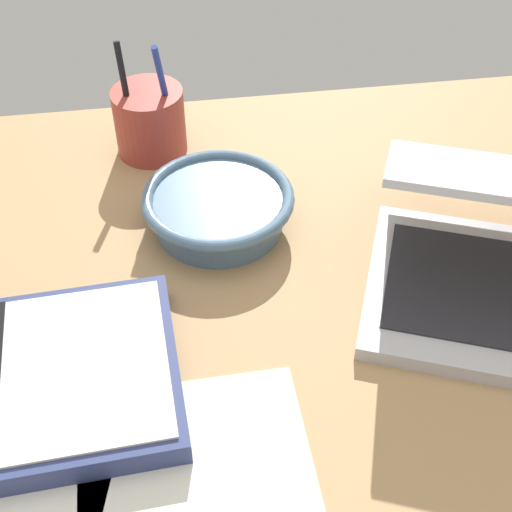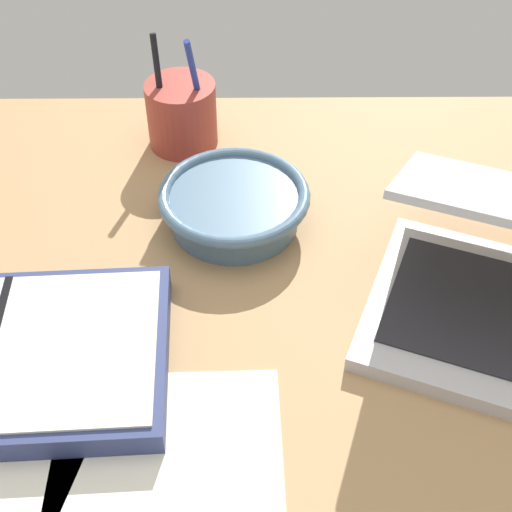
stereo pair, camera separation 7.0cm
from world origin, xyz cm
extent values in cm
cube|color=tan|center=(0.00, 0.00, 1.00)|extent=(140.00, 100.00, 2.00)
cylinder|color=slate|center=(-2.04, 22.47, 4.08)|extent=(14.98, 14.98, 4.16)
torus|color=slate|center=(-2.04, 22.47, 6.16)|extent=(17.63, 17.63, 1.41)
cylinder|color=#9E382D|center=(-9.10, 38.85, 6.40)|extent=(9.14, 9.14, 8.80)
cylinder|color=black|center=(-11.54, 38.24, 10.24)|extent=(1.57, 3.90, 14.34)
cylinder|color=#233899|center=(-6.79, 37.88, 10.72)|extent=(2.29, 4.37, 15.20)
cube|color=navy|center=(-24.65, 1.12, 3.44)|extent=(33.90, 22.31, 2.87)
cube|color=silver|center=(-16.74, 1.53, 5.02)|extent=(16.15, 19.41, 0.30)
cube|color=silver|center=(-7.41, -12.72, 2.08)|extent=(20.83, 26.76, 0.16)
camera|label=1|loc=(-6.96, -40.52, 58.06)|focal=50.00mm
camera|label=2|loc=(0.05, -41.06, 58.06)|focal=50.00mm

